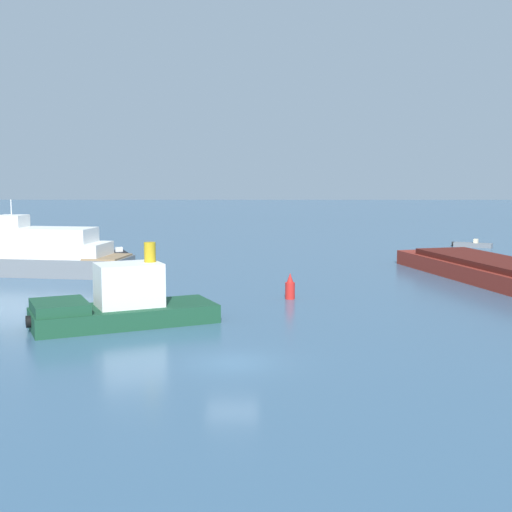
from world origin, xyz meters
The scene contains 6 objects.
ground_plane centered at (0.00, 0.00, 0.00)m, with size 400.00×400.00×0.00m, color #3D607F.
tugboat centered at (-7.00, 8.30, 1.23)m, with size 11.54×8.21×4.90m.
small_motorboat centered at (-14.12, 42.46, 0.24)m, with size 3.34×5.43×0.92m.
white_riverboat centered at (-18.98, 28.92, 1.84)m, with size 17.58×7.50×6.70m.
fishing_skiff centered at (27.45, 51.54, 0.29)m, with size 4.61×3.15×1.03m.
channel_buoy_red centered at (3.50, 16.77, 0.81)m, with size 0.70×0.70×1.90m.
Camera 1 is at (1.33, -31.82, 9.06)m, focal length 47.87 mm.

